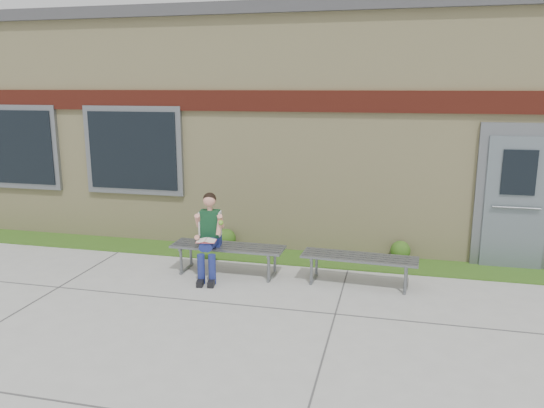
# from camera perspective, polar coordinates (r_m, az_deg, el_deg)

# --- Properties ---
(ground) EXTENTS (80.00, 80.00, 0.00)m
(ground) POSITION_cam_1_polar(r_m,az_deg,el_deg) (6.67, -2.47, -12.67)
(ground) COLOR #9E9E99
(ground) RESTS_ON ground
(grass_strip) EXTENTS (16.00, 0.80, 0.02)m
(grass_strip) POSITION_cam_1_polar(r_m,az_deg,el_deg) (9.02, 2.03, -5.75)
(grass_strip) COLOR #234A13
(grass_strip) RESTS_ON ground
(school_building) EXTENTS (16.20, 6.22, 4.20)m
(school_building) POSITION_cam_1_polar(r_m,az_deg,el_deg) (11.93, 5.35, 8.95)
(school_building) COLOR beige
(school_building) RESTS_ON ground
(bench_left) EXTENTS (1.75, 0.51, 0.45)m
(bench_left) POSITION_cam_1_polar(r_m,az_deg,el_deg) (8.20, -4.76, -5.17)
(bench_left) COLOR slate
(bench_left) RESTS_ON ground
(bench_right) EXTENTS (1.69, 0.56, 0.43)m
(bench_right) POSITION_cam_1_polar(r_m,az_deg,el_deg) (7.85, 9.36, -6.25)
(bench_right) COLOR slate
(bench_right) RESTS_ON ground
(girl) EXTENTS (0.48, 0.77, 1.28)m
(girl) POSITION_cam_1_polar(r_m,az_deg,el_deg) (8.01, -6.79, -3.20)
(girl) COLOR navy
(girl) RESTS_ON ground
(shrub_mid) EXTENTS (0.34, 0.34, 0.34)m
(shrub_mid) POSITION_cam_1_polar(r_m,az_deg,el_deg) (9.50, -4.95, -3.70)
(shrub_mid) COLOR #234A13
(shrub_mid) RESTS_ON grass_strip
(shrub_east) EXTENTS (0.33, 0.33, 0.33)m
(shrub_east) POSITION_cam_1_polar(r_m,az_deg,el_deg) (9.05, 13.64, -4.89)
(shrub_east) COLOR #234A13
(shrub_east) RESTS_ON grass_strip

